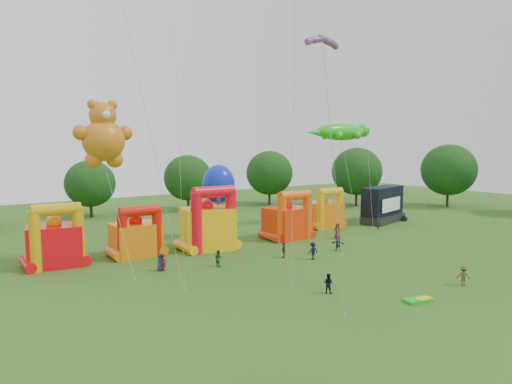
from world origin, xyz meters
TOP-DOWN VIEW (x-y plane):
  - ground at (0.00, 0.00)m, footprint 160.00×160.00m
  - tree_ring at (-1.15, 0.60)m, footprint 120.76×122.84m
  - bouncy_castle_0 at (-18.53, 28.29)m, footprint 5.41×4.64m
  - bouncy_castle_1 at (-10.83, 27.81)m, footprint 4.76×3.87m
  - bouncy_castle_2 at (-3.26, 26.36)m, footprint 6.13×5.30m
  - bouncy_castle_3 at (7.53, 25.88)m, footprint 5.57×4.73m
  - bouncy_castle_4 at (16.24, 28.92)m, footprint 4.98×4.21m
  - stage_trailer at (26.35, 27.31)m, footprint 8.79×5.07m
  - teddy_bear_kite at (-14.25, 25.28)m, footprint 5.51×8.57m
  - gecko_kite at (19.01, 27.38)m, footprint 11.95×8.86m
  - octopus_kite at (1.72, 28.68)m, footprint 6.16×8.96m
  - parafoil_kites at (-10.92, 18.96)m, footprint 24.53×12.85m
  - diamond_kites at (2.07, 14.79)m, footprint 27.64×21.47m
  - folded_kite_bundle at (1.36, 2.85)m, footprint 2.14×1.36m
  - spectator_0 at (-11.01, 21.22)m, footprint 0.89×0.68m
  - spectator_1 at (-10.77, 20.95)m, footprint 0.63×0.71m
  - spectator_2 at (-5.94, 19.52)m, footprint 0.76×0.89m
  - spectator_3 at (3.16, 16.47)m, footprint 1.20×0.77m
  - spectator_4 at (1.19, 18.67)m, footprint 0.92×0.93m
  - spectator_5 at (7.88, 17.76)m, footprint 1.24×1.43m
  - spectator_6 at (12.39, 22.44)m, footprint 1.13×1.07m
  - spectator_7 at (20.83, 23.36)m, footprint 0.68×0.72m
  - spectator_8 at (-2.71, 8.03)m, footprint 0.87×0.94m
  - spectator_9 at (7.75, 3.24)m, footprint 1.13×1.17m

SIDE VIEW (x-z plane):
  - ground at x=0.00m, z-range 0.00..0.00m
  - folded_kite_bundle at x=1.36m, z-range -0.02..0.29m
  - spectator_8 at x=-2.71m, z-range 0.00..1.55m
  - spectator_5 at x=7.88m, z-range 0.00..1.55m
  - spectator_4 at x=1.19m, z-range 0.00..1.58m
  - spectator_2 at x=-5.94m, z-range 0.00..1.59m
  - spectator_9 at x=7.75m, z-range 0.00..1.61m
  - spectator_1 at x=-10.77m, z-range 0.00..1.63m
  - spectator_0 at x=-11.01m, z-range 0.00..1.63m
  - spectator_7 at x=20.83m, z-range 0.00..1.66m
  - spectator_3 at x=3.16m, z-range 0.00..1.76m
  - spectator_6 at x=12.39m, z-range 0.00..1.94m
  - bouncy_castle_1 at x=-10.83m, z-range -0.62..4.72m
  - bouncy_castle_4 at x=16.24m, z-range -0.65..4.93m
  - bouncy_castle_3 at x=7.53m, z-range -0.72..5.28m
  - bouncy_castle_0 at x=-18.53m, z-range -0.72..5.38m
  - stage_trailer at x=26.35m, z-range -0.10..5.19m
  - bouncy_castle_2 at x=-3.26m, z-range -0.86..6.20m
  - octopus_kite at x=1.72m, z-range -0.84..8.28m
  - tree_ring at x=-1.15m, z-range 0.22..12.30m
  - gecko_kite at x=19.01m, z-range 0.51..15.10m
  - teddy_bear_kite at x=-14.25m, z-range 2.20..17.90m
  - parafoil_kites at x=-10.92m, z-range -0.62..31.03m
  - diamond_kites at x=2.07m, z-range -2.62..34.19m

